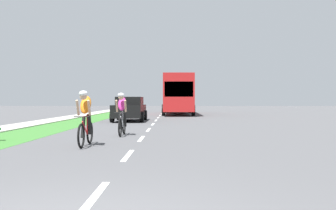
% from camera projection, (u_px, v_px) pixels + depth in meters
% --- Properties ---
extents(ground_plane, '(120.00, 120.00, 0.00)m').
position_uv_depth(ground_plane, '(156.00, 121.00, 23.29)').
color(ground_plane, '#4C4C4F').
extents(grass_verge, '(2.34, 70.00, 0.01)m').
position_uv_depth(grass_verge, '(83.00, 121.00, 23.35)').
color(grass_verge, '#38722D').
rests_on(grass_verge, ground_plane).
extents(sidewalk_concrete, '(1.59, 70.00, 0.10)m').
position_uv_depth(sidewalk_concrete, '(53.00, 121.00, 23.37)').
color(sidewalk_concrete, '#B2ADA3').
rests_on(sidewalk_concrete, ground_plane).
extents(lane_markings_center, '(0.12, 54.07, 0.01)m').
position_uv_depth(lane_markings_center, '(158.00, 118.00, 27.29)').
color(lane_markings_center, white).
rests_on(lane_markings_center, ground_plane).
extents(cyclist_lead, '(0.42, 1.72, 1.58)m').
position_uv_depth(cyclist_lead, '(85.00, 118.00, 10.39)').
color(cyclist_lead, black).
rests_on(cyclist_lead, ground_plane).
extents(cyclist_trailing, '(0.42, 1.72, 1.58)m').
position_uv_depth(cyclist_trailing, '(122.00, 114.00, 13.50)').
color(cyclist_trailing, black).
rests_on(cyclist_trailing, ground_plane).
extents(sedan_black, '(1.98, 4.30, 1.52)m').
position_uv_depth(sedan_black, '(130.00, 109.00, 22.86)').
color(sedan_black, black).
rests_on(sedan_black, ground_plane).
extents(bus_red, '(2.78, 11.60, 3.48)m').
position_uv_depth(bus_red, '(178.00, 93.00, 34.21)').
color(bus_red, red).
rests_on(bus_red, ground_plane).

